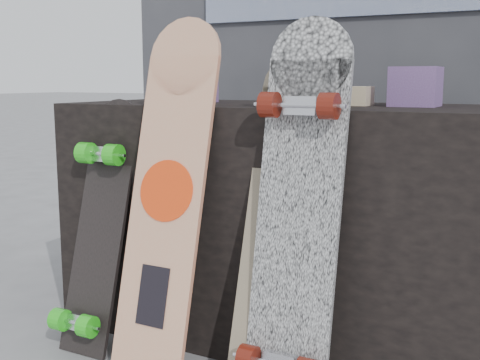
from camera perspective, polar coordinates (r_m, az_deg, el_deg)
The scene contains 9 objects.
vendor_table at distance 2.05m, azimuth 5.67°, elevation -4.11°, with size 1.60×0.60×0.80m, color black.
booth at distance 2.81m, azimuth 12.66°, elevation 13.79°, with size 2.40×0.22×2.20m.
merch_box_purple at distance 2.21m, azimuth -4.88°, elevation 8.66°, with size 0.18×0.12×0.10m, color #613872.
merch_box_small at distance 1.94m, azimuth 16.31°, elevation 8.49°, with size 0.14×0.14×0.12m, color #613872.
merch_box_flat at distance 1.98m, azimuth 9.15°, elevation 7.90°, with size 0.22×0.10×0.06m, color #D1B78C.
longboard_geisha at distance 1.82m, azimuth -6.80°, elevation -0.55°, with size 0.25×0.30×1.07m.
longboard_celtic at distance 1.71m, azimuth 4.01°, elevation -3.00°, with size 0.21×0.29×0.97m.
longboard_cascadia at distance 1.63m, azimuth 5.44°, elevation -2.52°, with size 0.24×0.27×1.05m.
skateboard_dark at distance 2.03m, azimuth -13.31°, elevation -3.97°, with size 0.18×0.31×0.82m.
Camera 1 is at (0.75, -1.35, 0.88)m, focal length 45.00 mm.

